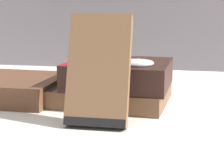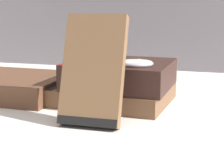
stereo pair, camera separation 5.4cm
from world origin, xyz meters
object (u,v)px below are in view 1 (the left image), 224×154
object	(u,v)px
book_flat_bottom	(109,93)
pocket_watch	(137,63)
reading_glasses	(102,85)
book_leaning_front	(99,74)
book_flat_top	(116,74)

from	to	relation	value
book_flat_bottom	pocket_watch	bearing A→B (deg)	-28.95
reading_glasses	book_leaning_front	bearing A→B (deg)	-66.56
book_flat_bottom	book_flat_top	bearing A→B (deg)	-18.24
book_flat_top	book_leaning_front	world-z (taller)	book_leaning_front
book_flat_bottom	pocket_watch	xyz separation A→B (m)	(0.05, -0.04, 0.06)
book_leaning_front	book_flat_bottom	bearing A→B (deg)	93.70
book_flat_bottom	book_flat_top	distance (m)	0.04
pocket_watch	reading_glasses	size ratio (longest dim) A/B	0.54
pocket_watch	reading_glasses	distance (m)	0.19
pocket_watch	reading_glasses	world-z (taller)	pocket_watch
book_flat_bottom	reading_glasses	distance (m)	0.13
pocket_watch	reading_glasses	xyz separation A→B (m)	(-0.09, 0.15, -0.07)
book_flat_top	book_flat_bottom	bearing A→B (deg)	160.00
book_leaning_front	reading_glasses	xyz separation A→B (m)	(-0.05, 0.24, -0.07)
book_flat_bottom	book_leaning_front	bearing A→B (deg)	-81.07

